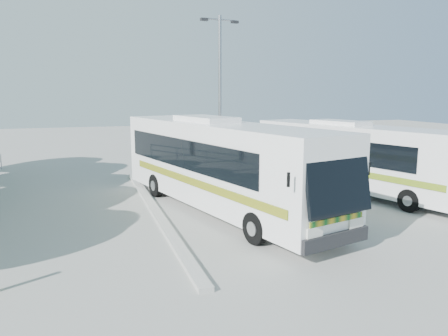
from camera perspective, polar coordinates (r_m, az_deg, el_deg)
name	(u,v)px	position (r m, az deg, el deg)	size (l,w,h in m)	color
ground	(221,219)	(17.12, -0.37, -6.67)	(100.00, 100.00, 0.00)	#989893
kerb_divider	(154,209)	(18.47, -9.13, -5.32)	(0.40, 16.00, 0.15)	#B2B2AD
coach_main	(219,163)	(17.95, -0.62, 0.66)	(5.83, 13.40, 3.65)	white
coach_adjacent	(354,156)	(22.30, 16.68, 1.52)	(5.65, 12.03, 3.29)	white
lamppost	(220,93)	(23.17, -0.55, 9.74)	(2.14, 0.54, 8.75)	#92959A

